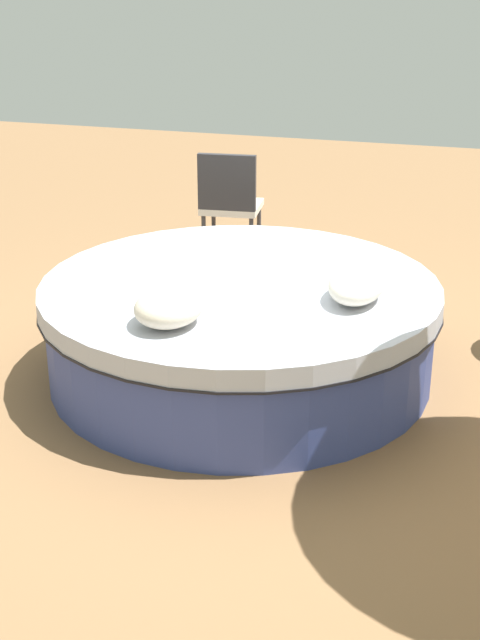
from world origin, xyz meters
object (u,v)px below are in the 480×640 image
(round_bed, at_px, (240,328))
(throw_pillow_1, at_px, (357,284))
(patio_chair, at_px, (230,198))
(throw_pillow_0, at_px, (169,307))

(round_bed, distance_m, throw_pillow_1, 0.88)
(patio_chair, bearing_deg, throw_pillow_1, -63.03)
(throw_pillow_0, relative_size, patio_chair, 0.47)
(throw_pillow_0, distance_m, throw_pillow_1, 1.18)
(throw_pillow_0, height_order, patio_chair, patio_chair)
(round_bed, relative_size, throw_pillow_1, 4.66)
(round_bed, height_order, throw_pillow_1, throw_pillow_1)
(throw_pillow_0, bearing_deg, throw_pillow_1, 125.58)
(throw_pillow_1, height_order, patio_chair, patio_chair)
(throw_pillow_0, xyz_separation_m, throw_pillow_1, (-0.68, 0.96, -0.00))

